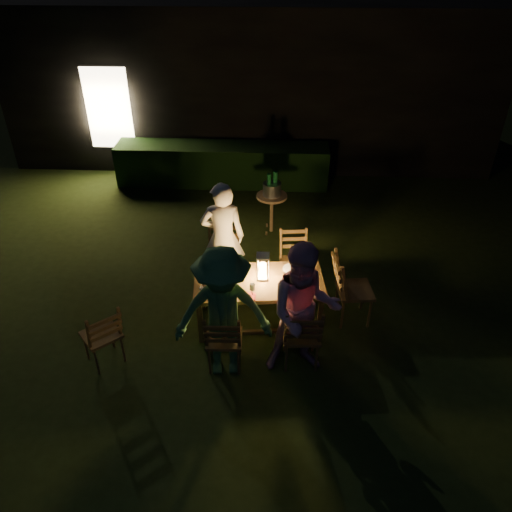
# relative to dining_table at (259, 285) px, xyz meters

# --- Properties ---
(garden_envelope) EXTENTS (40.00, 40.00, 3.20)m
(garden_envelope) POSITION_rel_dining_table_xyz_m (-0.44, 6.63, 0.96)
(garden_envelope) COLOR black
(garden_envelope) RESTS_ON ground
(dining_table) EXTENTS (1.72, 0.99, 0.68)m
(dining_table) POSITION_rel_dining_table_xyz_m (0.00, 0.00, 0.00)
(dining_table) COLOR #472F17
(dining_table) RESTS_ON ground
(chair_near_left) EXTENTS (0.43, 0.46, 0.93)m
(chair_near_left) POSITION_rel_dining_table_xyz_m (-0.36, -0.81, -0.34)
(chair_near_left) COLOR #472F17
(chair_near_left) RESTS_ON ground
(chair_near_right) EXTENTS (0.46, 0.49, 0.97)m
(chair_near_right) POSITION_rel_dining_table_xyz_m (0.53, -0.72, -0.32)
(chair_near_right) COLOR #472F17
(chair_near_right) RESTS_ON ground
(chair_far_left) EXTENTS (0.47, 0.50, 0.98)m
(chair_far_left) POSITION_rel_dining_table_xyz_m (-0.53, 0.72, -0.32)
(chair_far_left) COLOR #472F17
(chair_far_left) RESTS_ON ground
(chair_far_right) EXTENTS (0.44, 0.47, 0.89)m
(chair_far_right) POSITION_rel_dining_table_xyz_m (0.46, 0.82, -0.35)
(chair_far_right) COLOR #472F17
(chair_far_right) RESTS_ON ground
(chair_end) EXTENTS (0.55, 0.52, 1.04)m
(chair_end) POSITION_rel_dining_table_xyz_m (1.22, 0.13, -0.30)
(chair_end) COLOR #472F17
(chair_end) RESTS_ON ground
(chair_spare) EXTENTS (0.59, 0.60, 0.91)m
(chair_spare) POSITION_rel_dining_table_xyz_m (-1.81, -0.82, -0.34)
(chair_spare) COLOR #472F17
(chair_spare) RESTS_ON ground
(person_house_side) EXTENTS (0.65, 0.46, 1.66)m
(person_house_side) POSITION_rel_dining_table_xyz_m (-0.54, 0.77, 0.22)
(person_house_side) COLOR silver
(person_house_side) RESTS_ON ground
(person_opp_right) EXTENTS (0.90, 0.73, 1.71)m
(person_opp_right) POSITION_rel_dining_table_xyz_m (0.54, -0.77, 0.24)
(person_opp_right) COLOR #BC81A0
(person_opp_right) RESTS_ON ground
(person_opp_left) EXTENTS (1.16, 0.75, 1.70)m
(person_opp_left) POSITION_rel_dining_table_xyz_m (-0.36, -0.86, 0.23)
(person_opp_left) COLOR #34683A
(person_opp_left) RESTS_ON ground
(lantern) EXTENTS (0.16, 0.16, 0.35)m
(lantern) POSITION_rel_dining_table_xyz_m (0.04, 0.06, 0.23)
(lantern) COLOR white
(lantern) RESTS_ON dining_table
(plate_far_left) EXTENTS (0.25, 0.25, 0.01)m
(plate_far_left) POSITION_rel_dining_table_xyz_m (-0.57, 0.16, 0.08)
(plate_far_left) COLOR white
(plate_far_left) RESTS_ON dining_table
(plate_near_left) EXTENTS (0.25, 0.25, 0.01)m
(plate_near_left) POSITION_rel_dining_table_xyz_m (-0.52, -0.28, 0.08)
(plate_near_left) COLOR white
(plate_near_left) RESTS_ON dining_table
(plate_far_right) EXTENTS (0.25, 0.25, 0.01)m
(plate_far_right) POSITION_rel_dining_table_xyz_m (0.42, 0.27, 0.08)
(plate_far_right) COLOR white
(plate_far_right) RESTS_ON dining_table
(plate_near_right) EXTENTS (0.25, 0.25, 0.01)m
(plate_near_right) POSITION_rel_dining_table_xyz_m (0.47, -0.17, 0.08)
(plate_near_right) COLOR white
(plate_near_right) RESTS_ON dining_table
(wineglass_a) EXTENTS (0.06, 0.06, 0.18)m
(wineglass_a) POSITION_rel_dining_table_xyz_m (-0.33, 0.25, 0.16)
(wineglass_a) COLOR #59070F
(wineglass_a) RESTS_ON dining_table
(wineglass_b) EXTENTS (0.06, 0.06, 0.18)m
(wineglass_b) POSITION_rel_dining_table_xyz_m (-0.70, -0.20, 0.16)
(wineglass_b) COLOR #59070F
(wineglass_b) RESTS_ON dining_table
(wineglass_c) EXTENTS (0.06, 0.06, 0.18)m
(wineglass_c) POSITION_rel_dining_table_xyz_m (0.33, -0.25, 0.16)
(wineglass_c) COLOR #59070F
(wineglass_c) RESTS_ON dining_table
(wineglass_d) EXTENTS (0.06, 0.06, 0.18)m
(wineglass_d) POSITION_rel_dining_table_xyz_m (0.60, 0.25, 0.16)
(wineglass_d) COLOR #59070F
(wineglass_d) RESTS_ON dining_table
(wineglass_e) EXTENTS (0.06, 0.06, 0.18)m
(wineglass_e) POSITION_rel_dining_table_xyz_m (-0.07, -0.31, 0.16)
(wineglass_e) COLOR silver
(wineglass_e) RESTS_ON dining_table
(bottle_table) EXTENTS (0.07, 0.07, 0.28)m
(bottle_table) POSITION_rel_dining_table_xyz_m (-0.25, -0.03, 0.21)
(bottle_table) COLOR #0F471E
(bottle_table) RESTS_ON dining_table
(napkin_left) EXTENTS (0.18, 0.14, 0.01)m
(napkin_left) POSITION_rel_dining_table_xyz_m (-0.11, -0.33, 0.07)
(napkin_left) COLOR red
(napkin_left) RESTS_ON dining_table
(napkin_right) EXTENTS (0.18, 0.14, 0.01)m
(napkin_right) POSITION_rel_dining_table_xyz_m (0.58, -0.24, 0.07)
(napkin_right) COLOR red
(napkin_right) RESTS_ON dining_table
(phone) EXTENTS (0.14, 0.07, 0.01)m
(phone) POSITION_rel_dining_table_xyz_m (-0.58, -0.37, 0.07)
(phone) COLOR black
(phone) RESTS_ON dining_table
(side_table) EXTENTS (0.51, 0.51, 0.69)m
(side_table) POSITION_rel_dining_table_xyz_m (0.10, 2.36, -0.01)
(side_table) COLOR brown
(side_table) RESTS_ON ground
(ice_bucket) EXTENTS (0.30, 0.30, 0.22)m
(ice_bucket) POSITION_rel_dining_table_xyz_m (0.10, 2.36, 0.19)
(ice_bucket) COLOR #A5A8AD
(ice_bucket) RESTS_ON side_table
(bottle_bucket_a) EXTENTS (0.07, 0.07, 0.32)m
(bottle_bucket_a) POSITION_rel_dining_table_xyz_m (0.05, 2.32, 0.24)
(bottle_bucket_a) COLOR #0F471E
(bottle_bucket_a) RESTS_ON side_table
(bottle_bucket_b) EXTENTS (0.07, 0.07, 0.32)m
(bottle_bucket_b) POSITION_rel_dining_table_xyz_m (0.15, 2.40, 0.24)
(bottle_bucket_b) COLOR #0F471E
(bottle_bucket_b) RESTS_ON side_table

